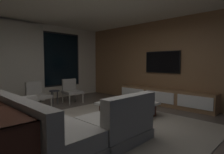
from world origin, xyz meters
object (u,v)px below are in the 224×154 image
media_console (164,97)px  sectional_couch (58,126)px  side_stool (54,93)px  mounted_tv (162,62)px  book_stack_on_coffee_table (129,100)px  accent_chair_near_window (71,90)px  coffee_table (128,109)px  accent_chair_by_curtain (37,94)px

media_console → sectional_couch: bearing=-178.0°
side_stool → mounted_tv: size_ratio=0.38×
book_stack_on_coffee_table → accent_chair_near_window: bearing=95.0°
side_stool → mounted_tv: 3.58m
coffee_table → accent_chair_near_window: accent_chair_near_window is taller
coffee_table → mounted_tv: 2.25m
book_stack_on_coffee_table → media_console: size_ratio=0.10×
coffee_table → side_stool: size_ratio=2.52×
sectional_couch → media_console: sectional_couch is taller
coffee_table → mounted_tv: size_ratio=0.97×
sectional_couch → accent_chair_by_curtain: sectional_couch is taller
accent_chair_near_window → mounted_tv: 3.12m
mounted_tv → accent_chair_by_curtain: bearing=144.7°
mounted_tv → sectional_couch: bearing=-175.2°
side_stool → mounted_tv: bearing=-42.2°
sectional_couch → accent_chair_near_window: sectional_couch is taller
book_stack_on_coffee_table → media_console: bearing=-4.8°
side_stool → mounted_tv: (2.55, -2.31, 0.98)m
book_stack_on_coffee_table → side_stool: side_stool is taller
book_stack_on_coffee_table → mounted_tv: mounted_tv is taller
side_stool → mounted_tv: mounted_tv is taller
sectional_couch → media_console: bearing=2.0°
sectional_couch → accent_chair_near_window: bearing=53.1°
side_stool → media_console: (2.37, -2.51, -0.12)m
accent_chair_near_window → side_stool: 0.59m
sectional_couch → side_stool: 2.96m
accent_chair_near_window → accent_chair_by_curtain: (-1.18, -0.02, 0.00)m
sectional_couch → coffee_table: size_ratio=2.16×
coffee_table → accent_chair_near_window: 2.42m
mounted_tv → accent_chair_near_window: bearing=131.2°
coffee_table → accent_chair_by_curtain: 2.70m
book_stack_on_coffee_table → side_stool: 2.50m
book_stack_on_coffee_table → side_stool: (-0.79, 2.38, -0.01)m
accent_chair_by_curtain → side_stool: 0.60m
side_stool → media_console: media_console is taller
accent_chair_by_curtain → media_console: (2.96, -2.42, -0.18)m
accent_chair_near_window → book_stack_on_coffee_table: bearing=-85.0°
sectional_couch → mounted_tv: size_ratio=2.09×
sectional_couch → book_stack_on_coffee_table: size_ratio=8.27×
media_console → side_stool: bearing=133.4°
accent_chair_near_window → accent_chair_by_curtain: bearing=-179.0°
coffee_table → side_stool: bearing=104.4°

